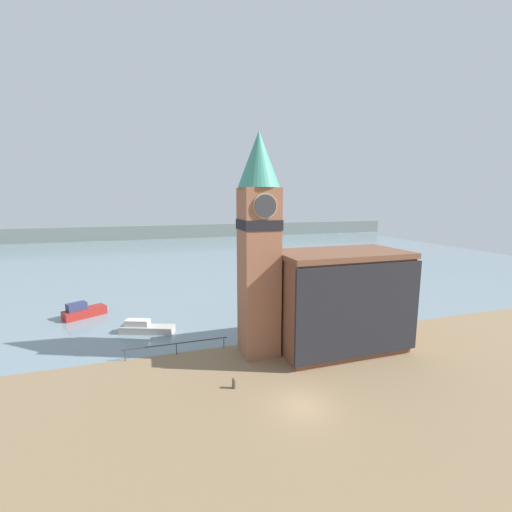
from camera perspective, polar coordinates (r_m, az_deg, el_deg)
name	(u,v)px	position (r m, az deg, el deg)	size (l,w,h in m)	color
ground_plane	(302,406)	(26.54, 7.66, -23.54)	(160.00, 160.00, 0.00)	#846B4C
water	(186,254)	(93.01, -11.63, 0.32)	(160.00, 120.00, 0.00)	gray
far_shoreline	(173,231)	(132.26, -13.62, 3.99)	(180.00, 3.00, 5.00)	slate
pier_railing	(176,345)	(33.96, -13.13, -14.19)	(9.69, 0.08, 1.09)	#333338
clock_tower	(259,240)	(30.89, 0.48, 2.67)	(3.76, 3.76, 20.26)	#935B42
pier_building	(340,300)	(34.13, 13.86, -7.18)	(12.38, 6.95, 9.59)	brown
boat_near	(145,328)	(40.03, -18.01, -11.32)	(5.99, 3.53, 1.45)	#B7B2A8
boat_far	(83,311)	(47.87, -26.87, -8.22)	(5.09, 3.91, 1.96)	maroon
mooring_bollard_near	(234,383)	(28.14, -3.69, -20.30)	(0.31, 0.31, 0.85)	brown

